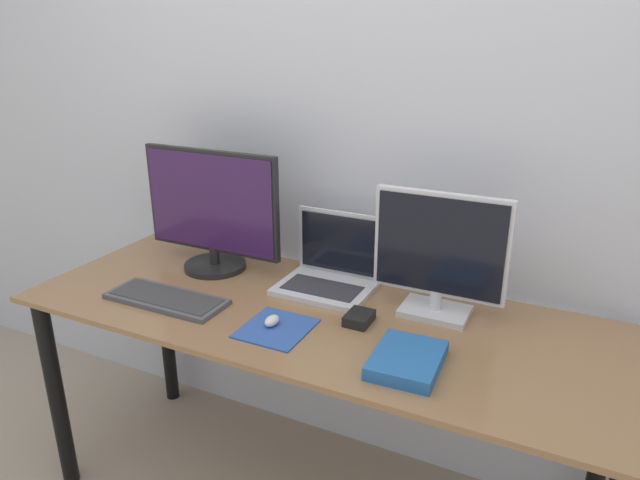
{
  "coord_description": "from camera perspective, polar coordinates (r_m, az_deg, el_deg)",
  "views": [
    {
      "loc": [
        0.72,
        -1.07,
        1.6
      ],
      "look_at": [
        -0.01,
        0.42,
        0.99
      ],
      "focal_mm": 32.0,
      "sensor_mm": 36.0,
      "label": 1
    }
  ],
  "objects": [
    {
      "name": "book",
      "position": [
        1.53,
        8.7,
        -11.77
      ],
      "size": [
        0.18,
        0.23,
        0.04
      ],
      "color": "#235B9E",
      "rests_on": "desk"
    },
    {
      "name": "wall_back",
      "position": [
        2.0,
        4.62,
        10.05
      ],
      "size": [
        7.0,
        0.05,
        2.5
      ],
      "color": "silver",
      "rests_on": "ground_plane"
    },
    {
      "name": "mouse",
      "position": [
        1.7,
        -4.83,
        -8.05
      ],
      "size": [
        0.04,
        0.06,
        0.03
      ],
      "color": "silver",
      "rests_on": "mousepad"
    },
    {
      "name": "mousepad",
      "position": [
        1.69,
        -4.37,
        -8.79
      ],
      "size": [
        0.19,
        0.21,
        0.0
      ],
      "color": "#2D519E",
      "rests_on": "desk"
    },
    {
      "name": "monitor_left",
      "position": [
        2.06,
        -10.77,
        2.8
      ],
      "size": [
        0.54,
        0.22,
        0.44
      ],
      "color": "black",
      "rests_on": "desk"
    },
    {
      "name": "monitor_right",
      "position": [
        1.73,
        11.84,
        -1.46
      ],
      "size": [
        0.4,
        0.14,
        0.39
      ],
      "color": "silver",
      "rests_on": "desk"
    },
    {
      "name": "laptop",
      "position": [
        1.94,
        1.07,
        -2.95
      ],
      "size": [
        0.31,
        0.24,
        0.25
      ],
      "color": "silver",
      "rests_on": "desk"
    },
    {
      "name": "keyboard",
      "position": [
        1.91,
        -15.11,
        -5.69
      ],
      "size": [
        0.4,
        0.16,
        0.02
      ],
      "color": "#4C4C51",
      "rests_on": "desk"
    },
    {
      "name": "power_brick",
      "position": [
        1.72,
        3.93,
        -7.8
      ],
      "size": [
        0.07,
        0.1,
        0.03
      ],
      "color": "black",
      "rests_on": "desk"
    },
    {
      "name": "desk",
      "position": [
        1.85,
        -0.77,
        -10.5
      ],
      "size": [
        1.88,
        0.7,
        0.78
      ],
      "color": "olive",
      "rests_on": "ground_plane"
    }
  ]
}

